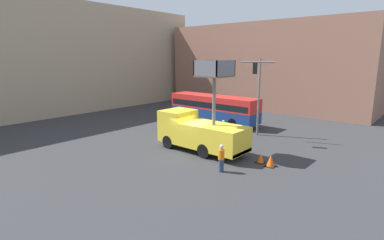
{
  "coord_description": "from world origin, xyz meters",
  "views": [
    {
      "loc": [
        -16.61,
        -14.37,
        7.05
      ],
      "look_at": [
        0.41,
        0.22,
        2.29
      ],
      "focal_mm": 28.0,
      "sensor_mm": 36.0,
      "label": 1
    }
  ],
  "objects_px": {
    "city_bus": "(214,107)",
    "road_worker_near_truck": "(221,158)",
    "traffic_cone_mid_road": "(271,161)",
    "road_worker_directing": "(223,130)",
    "traffic_light_pole": "(258,86)",
    "traffic_cone_near_truck": "(261,158)",
    "utility_truck": "(200,131)"
  },
  "relations": [
    {
      "from": "traffic_cone_mid_road",
      "to": "road_worker_directing",
      "type": "bearing_deg",
      "value": 62.65
    },
    {
      "from": "road_worker_directing",
      "to": "city_bus",
      "type": "bearing_deg",
      "value": -95.08
    },
    {
      "from": "city_bus",
      "to": "traffic_cone_near_truck",
      "type": "height_order",
      "value": "city_bus"
    },
    {
      "from": "city_bus",
      "to": "traffic_cone_mid_road",
      "type": "height_order",
      "value": "city_bus"
    },
    {
      "from": "traffic_light_pole",
      "to": "road_worker_directing",
      "type": "bearing_deg",
      "value": 149.82
    },
    {
      "from": "road_worker_near_truck",
      "to": "city_bus",
      "type": "bearing_deg",
      "value": 45.49
    },
    {
      "from": "city_bus",
      "to": "road_worker_near_truck",
      "type": "bearing_deg",
      "value": 123.35
    },
    {
      "from": "traffic_cone_mid_road",
      "to": "city_bus",
      "type": "bearing_deg",
      "value": 52.66
    },
    {
      "from": "utility_truck",
      "to": "traffic_cone_mid_road",
      "type": "distance_m",
      "value": 5.78
    },
    {
      "from": "city_bus",
      "to": "traffic_cone_mid_road",
      "type": "bearing_deg",
      "value": 137.48
    },
    {
      "from": "road_worker_near_truck",
      "to": "traffic_cone_mid_road",
      "type": "xyz_separation_m",
      "value": [
        2.88,
        -1.93,
        -0.51
      ]
    },
    {
      "from": "traffic_light_pole",
      "to": "city_bus",
      "type": "bearing_deg",
      "value": 69.42
    },
    {
      "from": "traffic_light_pole",
      "to": "traffic_cone_mid_road",
      "type": "distance_m",
      "value": 8.33
    },
    {
      "from": "utility_truck",
      "to": "city_bus",
      "type": "relative_size",
      "value": 0.69
    },
    {
      "from": "utility_truck",
      "to": "traffic_cone_near_truck",
      "type": "xyz_separation_m",
      "value": [
        0.63,
        -4.8,
        -1.27
      ]
    },
    {
      "from": "road_worker_directing",
      "to": "utility_truck",
      "type": "bearing_deg",
      "value": 45.64
    },
    {
      "from": "city_bus",
      "to": "traffic_light_pole",
      "type": "relative_size",
      "value": 1.48
    },
    {
      "from": "traffic_cone_mid_road",
      "to": "utility_truck",
      "type": "bearing_deg",
      "value": 94.41
    },
    {
      "from": "road_worker_near_truck",
      "to": "road_worker_directing",
      "type": "bearing_deg",
      "value": 40.71
    },
    {
      "from": "traffic_light_pole",
      "to": "road_worker_near_truck",
      "type": "distance_m",
      "value": 9.7
    },
    {
      "from": "traffic_light_pole",
      "to": "traffic_cone_near_truck",
      "type": "distance_m",
      "value": 7.82
    },
    {
      "from": "road_worker_directing",
      "to": "traffic_cone_near_truck",
      "type": "relative_size",
      "value": 2.65
    },
    {
      "from": "road_worker_near_truck",
      "to": "traffic_cone_mid_road",
      "type": "height_order",
      "value": "road_worker_near_truck"
    },
    {
      "from": "traffic_light_pole",
      "to": "traffic_cone_mid_road",
      "type": "bearing_deg",
      "value": -143.4
    },
    {
      "from": "city_bus",
      "to": "traffic_light_pole",
      "type": "distance_m",
      "value": 7.45
    },
    {
      "from": "utility_truck",
      "to": "road_worker_near_truck",
      "type": "height_order",
      "value": "utility_truck"
    },
    {
      "from": "road_worker_directing",
      "to": "road_worker_near_truck",
      "type": "bearing_deg",
      "value": 75.33
    },
    {
      "from": "road_worker_near_truck",
      "to": "road_worker_directing",
      "type": "distance_m",
      "value": 7.12
    },
    {
      "from": "road_worker_near_truck",
      "to": "traffic_light_pole",
      "type": "bearing_deg",
      "value": 22.24
    },
    {
      "from": "utility_truck",
      "to": "traffic_light_pole",
      "type": "height_order",
      "value": "traffic_light_pole"
    },
    {
      "from": "utility_truck",
      "to": "traffic_light_pole",
      "type": "bearing_deg",
      "value": -12.21
    },
    {
      "from": "city_bus",
      "to": "traffic_light_pole",
      "type": "bearing_deg",
      "value": 154.24
    }
  ]
}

